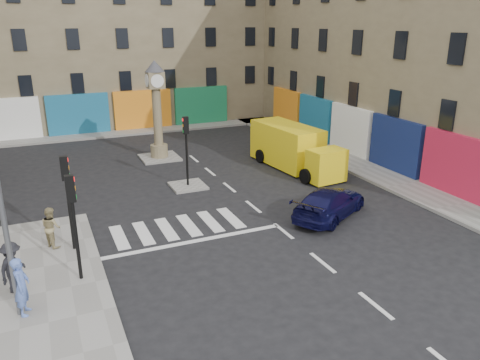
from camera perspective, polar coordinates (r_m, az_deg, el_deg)
ground at (r=19.30m, az=6.75°, el=-7.36°), size 120.00×120.00×0.00m
sidewalk_right at (r=31.62m, az=11.29°, el=3.06°), size 2.60×30.00×0.15m
sidewalk_far at (r=38.30m, az=-15.77°, el=5.46°), size 32.00×2.40×0.15m
island_near at (r=25.31m, az=-6.36°, el=-0.70°), size 1.80×1.80×0.12m
island_far at (r=30.83m, az=-9.77°, el=2.72°), size 2.40×2.40×0.12m
building_right at (r=34.52m, az=21.20°, el=16.85°), size 10.00×30.00×16.00m
building_far at (r=43.12m, az=-18.04°, el=18.01°), size 32.00×10.00×17.00m
traffic_light_left_near at (r=16.14m, az=-19.69°, el=-3.61°), size 0.28×0.22×3.70m
traffic_light_left_far at (r=18.40m, az=-20.34°, el=-0.95°), size 0.28×0.22×3.70m
traffic_light_island at (r=24.59m, az=-6.58°, el=4.86°), size 0.28×0.22×3.70m
clock_pillar at (r=30.06m, az=-10.13°, el=9.12°), size 1.20×1.20×6.10m
navy_sedan at (r=21.57m, az=10.86°, el=-2.75°), size 4.92×3.92×1.34m
yellow_van at (r=28.20m, az=6.50°, el=3.88°), size 2.92×7.14×2.53m
pedestrian_blue at (r=15.51m, az=-25.07°, el=-11.65°), size 0.57×0.75×1.85m
pedestrian_tan at (r=19.49m, az=-22.03°, el=-5.34°), size 0.90×0.98×1.61m
pedestrian_dark at (r=16.84m, az=-25.99°, el=-9.54°), size 1.14×1.30×1.74m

